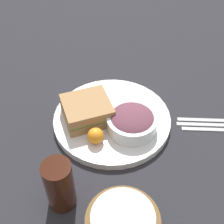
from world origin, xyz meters
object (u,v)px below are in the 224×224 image
(plate, at_px, (112,119))
(sandwich, at_px, (87,110))
(knife, at_px, (208,124))
(salad_bowl, at_px, (132,121))
(drink_glass, at_px, (60,185))
(spoon, at_px, (209,129))
(dressing_cup, at_px, (131,103))
(fork, at_px, (207,120))

(plate, distance_m, sandwich, 0.08)
(sandwich, relative_size, knife, 0.84)
(plate, xyz_separation_m, salad_bowl, (-0.05, 0.05, 0.04))
(drink_glass, relative_size, spoon, 0.90)
(plate, bearing_deg, salad_bowl, 134.65)
(sandwich, xyz_separation_m, dressing_cup, (-0.13, -0.03, -0.01))
(drink_glass, distance_m, spoon, 0.45)
(plate, bearing_deg, dressing_cup, -150.52)
(sandwich, distance_m, salad_bowl, 0.13)
(salad_bowl, distance_m, knife, 0.23)
(salad_bowl, relative_size, drink_glass, 1.01)
(spoon, bearing_deg, plate, 176.24)
(salad_bowl, relative_size, spoon, 0.91)
(salad_bowl, bearing_deg, knife, 179.81)
(drink_glass, xyz_separation_m, knife, (-0.42, -0.18, -0.07))
(dressing_cup, xyz_separation_m, drink_glass, (0.21, 0.27, 0.03))
(sandwich, relative_size, salad_bowl, 1.08)
(knife, bearing_deg, salad_bowl, -169.91)
(plate, distance_m, spoon, 0.27)
(sandwich, bearing_deg, plate, 174.25)
(dressing_cup, xyz_separation_m, spoon, (-0.21, 0.10, -0.03))
(dressing_cup, xyz_separation_m, knife, (-0.21, 0.08, -0.03))
(plate, relative_size, fork, 1.98)
(plate, xyz_separation_m, dressing_cup, (-0.06, -0.03, 0.03))
(drink_glass, height_order, spoon, drink_glass)
(fork, bearing_deg, knife, -90.00)
(plate, bearing_deg, spoon, 165.95)
(spoon, bearing_deg, drink_glass, -147.89)
(plate, relative_size, knife, 1.89)
(fork, xyz_separation_m, spoon, (0.01, 0.04, 0.00))
(dressing_cup, bearing_deg, spoon, 153.82)
(salad_bowl, relative_size, fork, 0.82)
(plate, distance_m, salad_bowl, 0.08)
(salad_bowl, distance_m, dressing_cup, 0.08)
(salad_bowl, height_order, spoon, salad_bowl)
(knife, bearing_deg, sandwich, -179.08)
(spoon, bearing_deg, sandwich, 177.91)
(salad_bowl, bearing_deg, spoon, 175.17)
(salad_bowl, height_order, drink_glass, drink_glass)
(dressing_cup, relative_size, fork, 0.34)
(plate, distance_m, fork, 0.27)
(sandwich, distance_m, dressing_cup, 0.13)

